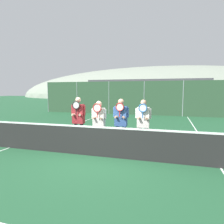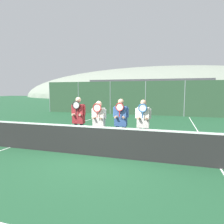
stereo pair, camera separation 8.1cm
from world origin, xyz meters
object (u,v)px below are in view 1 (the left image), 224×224
at_px(player_center_left, 99,121).
at_px(player_center_right, 121,121).
at_px(player_leftmost, 78,118).
at_px(car_left_of_center, 149,103).
at_px(car_center, 206,104).
at_px(car_far_left, 101,102).
at_px(player_rightmost, 143,122).

height_order(player_center_left, player_center_right, player_center_right).
relative_size(player_leftmost, car_left_of_center, 0.46).
relative_size(player_leftmost, car_center, 0.40).
bearing_deg(car_left_of_center, car_far_left, -177.24).
bearing_deg(player_leftmost, car_far_left, 105.79).
distance_m(player_center_left, car_center, 14.44).
relative_size(car_far_left, car_left_of_center, 1.04).
xyz_separation_m(player_center_left, car_far_left, (-4.47, 12.95, -0.16)).
bearing_deg(car_far_left, player_center_left, -70.95).
xyz_separation_m(player_rightmost, car_center, (4.03, 13.25, -0.17)).
distance_m(player_center_right, car_center, 14.10).
xyz_separation_m(player_leftmost, player_rightmost, (2.38, 0.01, -0.04)).
bearing_deg(car_center, player_leftmost, -115.81).
distance_m(player_leftmost, car_center, 14.73).
relative_size(player_center_left, player_center_right, 0.95).
height_order(player_leftmost, player_rightmost, player_leftmost).
bearing_deg(car_far_left, player_rightmost, -64.91).
height_order(player_center_right, player_rightmost, player_center_right).
relative_size(player_leftmost, player_center_left, 1.07).
distance_m(player_center_left, car_far_left, 13.70).
relative_size(player_center_right, car_center, 0.39).
height_order(player_center_right, car_center, player_center_right).
xyz_separation_m(player_rightmost, car_left_of_center, (-1.12, 13.12, -0.14)).
bearing_deg(player_center_right, player_rightmost, 0.45).
height_order(player_center_right, car_left_of_center, player_center_right).
height_order(car_left_of_center, car_center, car_left_of_center).
height_order(player_center_left, car_left_of_center, car_left_of_center).
distance_m(player_leftmost, car_left_of_center, 13.20).
distance_m(player_center_left, player_rightmost, 1.56).
height_order(player_rightmost, car_center, player_rightmost).
distance_m(player_center_right, car_left_of_center, 13.13).
bearing_deg(car_far_left, car_left_of_center, 2.76).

